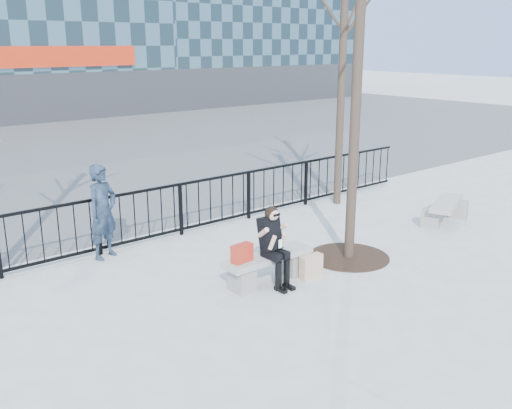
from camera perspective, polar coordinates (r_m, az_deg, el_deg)
ground at (r=9.63m, az=1.20°, el=-7.74°), size 120.00×120.00×0.00m
railing at (r=11.74m, az=-8.37°, el=-0.64°), size 14.00×0.06×1.10m
tree_grate at (r=10.81m, az=9.25°, el=-5.18°), size 1.50×1.50×0.02m
bench_main at (r=9.51m, az=1.21°, el=-6.08°), size 1.65×0.46×0.49m
bench_second at (r=13.31m, az=18.43°, el=-0.46°), size 1.64×0.46×0.49m
seated_woman at (r=9.27m, az=1.87°, el=-4.24°), size 0.50×0.64×1.34m
handbag at (r=9.09m, az=-1.42°, el=-4.88°), size 0.37×0.20×0.29m
shopping_bag at (r=9.77m, az=5.53°, el=-6.18°), size 0.43×0.16×0.40m
standing_man at (r=10.78m, az=-15.07°, el=-0.70°), size 0.76×0.63×1.76m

